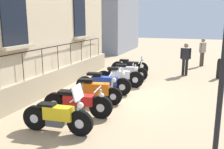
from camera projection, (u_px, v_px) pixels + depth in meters
ground_plane at (115, 95)px, 9.64m from camera, size 60.00×60.00×0.00m
building_facade at (46, 4)px, 9.82m from camera, size 0.82×10.27×7.15m
motorcycle_yellow at (58, 117)px, 6.35m from camera, size 1.93×0.63×1.31m
motorcycle_red at (78, 103)px, 7.46m from camera, size 2.14×0.73×0.90m
motorcycle_orange at (95, 92)px, 8.55m from camera, size 1.88×0.69×1.07m
motorcycle_blue at (104, 83)px, 9.65m from camera, size 2.17×0.66×1.04m
motorcycle_white at (120, 77)px, 10.67m from camera, size 2.04×0.67×1.02m
motorcycle_silver at (128, 72)px, 11.93m from camera, size 1.92×0.72×0.90m
motorcycle_black at (130, 67)px, 13.02m from camera, size 1.95×0.63×1.03m
bollard at (219, 68)px, 12.24m from camera, size 0.23×0.23×1.00m
pedestrian_standing at (202, 51)px, 15.37m from camera, size 0.40×0.43×1.71m
pedestrian_walking at (185, 57)px, 12.80m from camera, size 0.53×0.23×1.67m
distant_building at (100, 14)px, 23.14m from camera, size 5.66×6.92×6.66m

